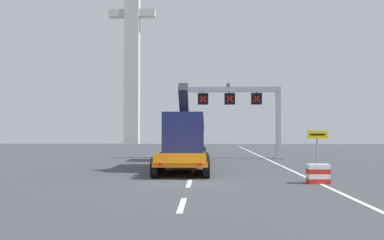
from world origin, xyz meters
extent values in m
plane|color=#424449|center=(0.00, 0.00, 0.00)|extent=(112.00, 112.00, 0.00)
cube|color=silver|center=(0.16, -6.00, 0.01)|extent=(0.20, 2.60, 0.01)
cube|color=silver|center=(0.16, -0.75, 0.01)|extent=(0.20, 2.60, 0.01)
cube|color=silver|center=(0.16, 4.50, 0.01)|extent=(0.20, 2.60, 0.01)
cube|color=silver|center=(0.16, 9.75, 0.01)|extent=(0.20, 2.60, 0.01)
cube|color=silver|center=(0.16, 15.00, 0.01)|extent=(0.20, 2.60, 0.01)
cube|color=silver|center=(0.16, 20.24, 0.01)|extent=(0.20, 2.60, 0.01)
cube|color=silver|center=(0.16, 25.49, 0.01)|extent=(0.20, 2.60, 0.01)
cube|color=silver|center=(0.16, 30.74, 0.01)|extent=(0.20, 2.60, 0.01)
cube|color=silver|center=(0.16, 35.99, 0.01)|extent=(0.20, 2.60, 0.01)
cube|color=silver|center=(0.16, 41.24, 0.01)|extent=(0.20, 2.60, 0.01)
cube|color=silver|center=(0.16, 46.49, 0.01)|extent=(0.20, 2.60, 0.01)
cube|color=silver|center=(6.20, 12.00, 0.01)|extent=(0.20, 63.00, 0.01)
cube|color=#9EA0A5|center=(7.34, 15.76, 3.20)|extent=(0.40, 0.40, 6.40)
cube|color=slate|center=(7.34, 15.76, 0.04)|extent=(0.90, 0.90, 0.08)
cube|color=#9EA0A5|center=(3.04, 15.76, 6.15)|extent=(8.98, 0.44, 0.44)
cube|color=#4C4C51|center=(2.91, 15.76, 6.55)|extent=(0.28, 0.40, 0.28)
cube|color=black|center=(5.43, 15.76, 5.32)|extent=(0.94, 0.24, 1.03)
cube|color=#9EA0A5|center=(5.43, 15.76, 5.88)|extent=(0.08, 0.08, 0.16)
cube|color=red|center=(5.43, 15.63, 5.32)|extent=(0.58, 0.02, 0.58)
cube|color=red|center=(5.43, 15.63, 5.32)|extent=(0.58, 0.02, 0.58)
cube|color=black|center=(3.04, 15.76, 5.32)|extent=(0.94, 0.24, 1.03)
cube|color=#9EA0A5|center=(3.04, 15.76, 5.88)|extent=(0.08, 0.08, 0.16)
cube|color=red|center=(3.04, 15.63, 5.32)|extent=(0.58, 0.02, 0.58)
cube|color=red|center=(3.04, 15.63, 5.32)|extent=(0.58, 0.02, 0.58)
cube|color=black|center=(0.66, 15.76, 5.32)|extent=(0.94, 0.24, 1.03)
cube|color=#9EA0A5|center=(0.66, 15.76, 5.88)|extent=(0.08, 0.08, 0.16)
cube|color=red|center=(0.66, 15.63, 5.32)|extent=(0.58, 0.02, 0.58)
cube|color=red|center=(0.66, 15.63, 5.32)|extent=(0.58, 0.02, 0.58)
cube|color=orange|center=(-0.45, 5.78, 0.73)|extent=(2.96, 10.44, 0.24)
cube|color=orange|center=(-0.37, 0.50, 1.10)|extent=(2.66, 0.12, 0.44)
cylinder|color=black|center=(-1.73, 1.26, 0.55)|extent=(0.34, 1.10, 1.10)
cylinder|color=black|center=(0.97, 1.30, 0.55)|extent=(0.34, 1.10, 1.10)
cylinder|color=black|center=(-1.75, 2.31, 0.55)|extent=(0.34, 1.10, 1.10)
cylinder|color=black|center=(0.95, 2.35, 0.55)|extent=(0.34, 1.10, 1.10)
cylinder|color=black|center=(-1.76, 3.36, 0.55)|extent=(0.34, 1.10, 1.10)
cylinder|color=black|center=(0.94, 3.40, 0.55)|extent=(0.34, 1.10, 1.10)
cylinder|color=black|center=(-1.78, 4.41, 0.55)|extent=(0.34, 1.10, 1.10)
cylinder|color=black|center=(0.92, 4.45, 0.55)|extent=(0.34, 1.10, 1.10)
cylinder|color=black|center=(-1.79, 5.46, 0.55)|extent=(0.34, 1.10, 1.10)
cylinder|color=black|center=(0.90, 5.50, 0.55)|extent=(0.34, 1.10, 1.10)
cube|color=#1E38AD|center=(-0.56, 12.88, 2.10)|extent=(2.62, 3.24, 3.10)
cube|color=black|center=(-0.56, 12.88, 2.80)|extent=(2.65, 3.26, 0.60)
cylinder|color=black|center=(-1.86, 13.74, 0.55)|extent=(0.36, 1.11, 1.10)
cylinder|color=black|center=(0.72, 13.78, 0.55)|extent=(0.36, 1.11, 1.10)
cylinder|color=black|center=(-1.83, 11.74, 0.55)|extent=(0.36, 1.11, 1.10)
cylinder|color=black|center=(0.75, 11.78, 0.55)|extent=(0.36, 1.11, 1.10)
cube|color=navy|center=(-0.46, 6.18, 2.20)|extent=(2.47, 5.76, 2.70)
cube|color=#2D2D33|center=(-0.44, 5.32, 4.15)|extent=(0.60, 2.95, 2.29)
cube|color=red|center=(-1.35, 0.45, 0.80)|extent=(0.20, 0.06, 0.12)
cube|color=red|center=(0.61, 0.48, 0.80)|extent=(0.20, 0.06, 0.12)
cylinder|color=#9EA0A5|center=(8.61, 8.31, 1.24)|extent=(0.10, 0.10, 2.47)
cube|color=yellow|center=(8.61, 8.25, 2.20)|extent=(1.41, 0.06, 0.54)
cube|color=black|center=(8.61, 8.22, 2.20)|extent=(1.01, 0.01, 0.12)
cube|color=red|center=(6.14, -0.51, 0.11)|extent=(1.02, 0.53, 0.23)
cube|color=white|center=(6.14, -0.51, 0.34)|extent=(1.02, 0.53, 0.22)
cube|color=red|center=(6.14, -0.51, 0.56)|extent=(1.02, 0.53, 0.23)
cube|color=white|center=(6.14, -0.51, 0.79)|extent=(1.02, 0.53, 0.23)
cube|color=#B7B7B2|center=(-13.48, 55.60, 20.51)|extent=(2.80, 2.00, 41.01)
cube|color=#B7B7B2|center=(-13.48, 55.60, 25.43)|extent=(9.00, 1.60, 1.40)
camera|label=1|loc=(0.96, -18.66, 2.42)|focal=36.12mm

